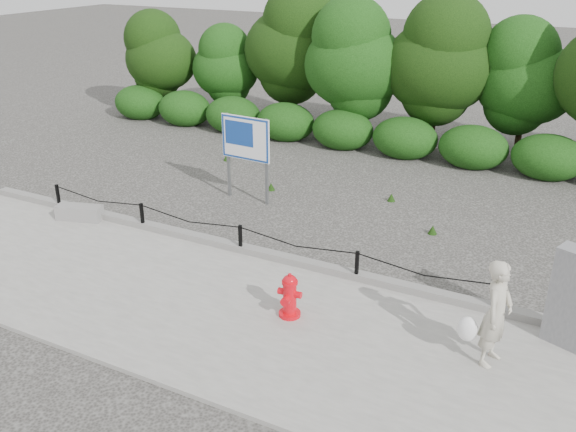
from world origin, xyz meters
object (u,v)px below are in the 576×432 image
(pedestrian, at_px, (495,314))
(concrete_block, at_px, (80,212))
(utility_cabinet, at_px, (572,297))
(fire_hydrant, at_px, (290,296))
(advertising_sign, at_px, (246,142))

(pedestrian, height_order, concrete_block, pedestrian)
(pedestrian, relative_size, concrete_block, 1.62)
(concrete_block, xyz_separation_m, utility_cabinet, (10.19, -0.08, 0.64))
(fire_hydrant, distance_m, pedestrian, 3.23)
(fire_hydrant, distance_m, concrete_block, 6.20)
(pedestrian, bearing_deg, advertising_sign, 70.56)
(concrete_block, relative_size, advertising_sign, 0.49)
(pedestrian, distance_m, advertising_sign, 7.68)
(pedestrian, bearing_deg, fire_hydrant, 106.56)
(pedestrian, relative_size, advertising_sign, 0.79)
(utility_cabinet, height_order, advertising_sign, advertising_sign)
(fire_hydrant, bearing_deg, concrete_block, 163.30)
(utility_cabinet, distance_m, advertising_sign, 8.08)
(fire_hydrant, bearing_deg, utility_cabinet, 13.36)
(utility_cabinet, bearing_deg, pedestrian, -112.79)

